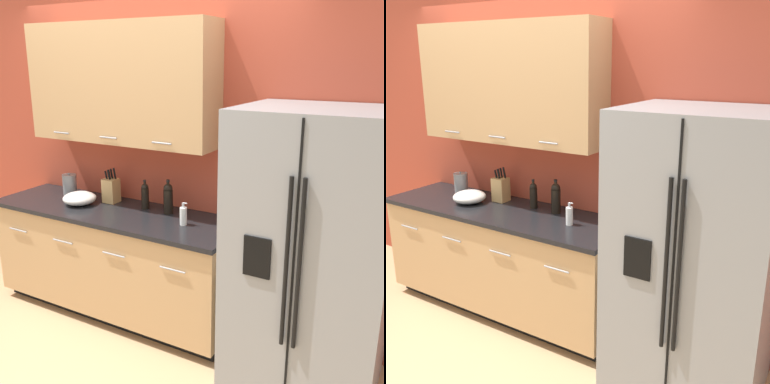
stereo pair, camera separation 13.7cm
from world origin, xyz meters
TOP-DOWN VIEW (x-y plane):
  - ground_plane at (0.00, 0.00)m, footprint 14.00×14.00m
  - wall_back at (-0.04, 1.09)m, footprint 10.00×0.39m
  - counter_unit at (-0.15, 0.80)m, footprint 2.11×0.64m
  - refrigerator at (1.46, 0.72)m, footprint 0.93×0.80m
  - knife_block at (-0.29, 0.95)m, footprint 0.12×0.11m
  - wine_bottle at (0.28, 0.94)m, footprint 0.08×0.08m
  - soap_dispenser at (0.51, 0.77)m, footprint 0.06×0.05m
  - oil_bottle at (0.06, 0.94)m, footprint 0.06×0.06m
  - steel_canister at (-0.74, 0.93)m, footprint 0.12×0.12m
  - mixing_bowl at (-0.48, 0.77)m, footprint 0.27×0.27m

SIDE VIEW (x-z plane):
  - ground_plane at x=0.00m, z-range 0.00..0.00m
  - counter_unit at x=-0.15m, z-range 0.01..0.91m
  - refrigerator at x=1.46m, z-range 0.00..1.80m
  - mixing_bowl at x=-0.48m, z-range 0.90..1.00m
  - soap_dispenser at x=0.51m, z-range 0.89..1.06m
  - steel_canister at x=-0.74m, z-range 0.90..1.10m
  - knife_block at x=-0.29m, z-range 0.86..1.16m
  - oil_bottle at x=0.06m, z-range 0.89..1.13m
  - wine_bottle at x=0.28m, z-range 0.89..1.16m
  - wall_back at x=-0.04m, z-range 0.15..2.75m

